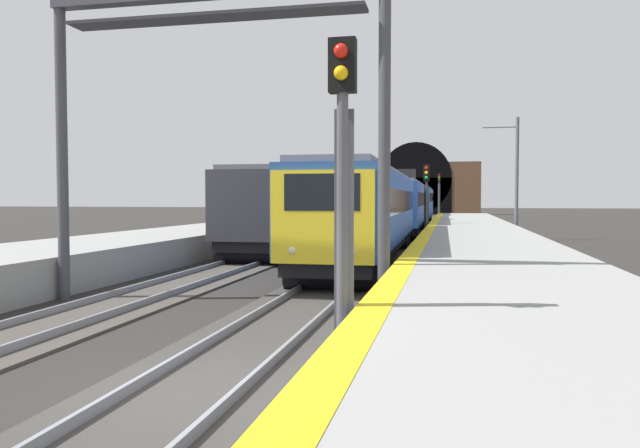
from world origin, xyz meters
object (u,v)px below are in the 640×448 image
object	(u,v)px
train_adjacent_platform	(357,202)
overhead_signal_gantry	(213,66)
railway_signal_mid	(426,194)
railway_signal_near	(343,182)
catenary_mast_near	(516,177)
train_main_approaching	(403,205)
railway_signal_far	(439,192)

from	to	relation	value
train_adjacent_platform	overhead_signal_gantry	distance (m)	37.85
railway_signal_mid	train_adjacent_platform	bearing A→B (deg)	-154.90
train_adjacent_platform	railway_signal_near	world-z (taller)	railway_signal_near
catenary_mast_near	railway_signal_mid	bearing A→B (deg)	108.38
train_adjacent_platform	catenary_mast_near	xyz separation A→B (m)	(-11.82, -11.81, 1.68)
train_main_approaching	train_adjacent_platform	world-z (taller)	train_adjacent_platform
train_adjacent_platform	railway_signal_mid	size ratio (longest dim) A/B	12.77
railway_signal_far	train_main_approaching	bearing A→B (deg)	-3.10
railway_signal_far	catenary_mast_near	bearing A→B (deg)	8.02
train_main_approaching	railway_signal_near	xyz separation A→B (m)	(-35.26, -1.87, 0.69)
railway_signal_mid	catenary_mast_near	distance (m)	5.82
railway_signal_near	overhead_signal_gantry	bearing A→B (deg)	-143.07
catenary_mast_near	train_main_approaching	bearing A→B (deg)	61.47
railway_signal_near	train_adjacent_platform	bearing A→B (deg)	-171.58
train_main_approaching	railway_signal_far	world-z (taller)	railway_signal_far
railway_signal_near	overhead_signal_gantry	xyz separation A→B (m)	(5.49, 4.13, 2.93)
train_main_approaching	train_adjacent_platform	xyz separation A→B (m)	(7.85, 4.51, 0.10)
railway_signal_far	railway_signal_near	bearing A→B (deg)	0.00
railway_signal_mid	railway_signal_far	bearing A→B (deg)	-180.00
train_adjacent_platform	railway_signal_near	bearing A→B (deg)	-172.60
railway_signal_near	railway_signal_far	xyz separation A→B (m)	(69.81, 0.00, 0.58)
train_adjacent_platform	railway_signal_near	size ratio (longest dim) A/B	12.36
train_adjacent_platform	overhead_signal_gantry	bearing A→B (deg)	-177.59
overhead_signal_gantry	catenary_mast_near	world-z (taller)	overhead_signal_gantry
railway_signal_near	catenary_mast_near	xyz separation A→B (m)	(31.29, -5.43, 1.08)
railway_signal_far	overhead_signal_gantry	distance (m)	64.50
railway_signal_far	catenary_mast_near	size ratio (longest dim) A/B	0.75
train_main_approaching	catenary_mast_near	xyz separation A→B (m)	(-3.97, -7.30, 1.77)
overhead_signal_gantry	railway_signal_far	bearing A→B (deg)	-3.67
railway_signal_near	catenary_mast_near	bearing A→B (deg)	170.15
train_adjacent_platform	railway_signal_mid	world-z (taller)	train_adjacent_platform
train_main_approaching	overhead_signal_gantry	world-z (taller)	overhead_signal_gantry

